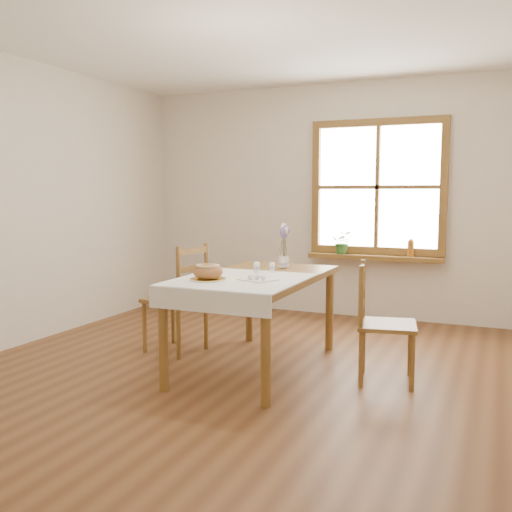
% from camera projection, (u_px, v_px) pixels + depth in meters
% --- Properties ---
extents(ground, '(5.00, 5.00, 0.00)m').
position_uv_depth(ground, '(240.00, 379.00, 4.29)').
color(ground, brown).
rests_on(ground, ground).
extents(room_walls, '(4.60, 5.10, 2.65)m').
position_uv_depth(room_walls, '(239.00, 149.00, 4.10)').
color(room_walls, silver).
rests_on(room_walls, ground).
extents(window, '(1.46, 0.08, 1.46)m').
position_uv_depth(window, '(378.00, 187.00, 6.18)').
color(window, brown).
rests_on(window, ground).
extents(window_sill, '(1.46, 0.20, 0.05)m').
position_uv_depth(window_sill, '(375.00, 257.00, 6.21)').
color(window_sill, brown).
rests_on(window_sill, ground).
extents(dining_table, '(0.90, 1.60, 0.75)m').
position_uv_depth(dining_table, '(256.00, 286.00, 4.49)').
color(dining_table, brown).
rests_on(dining_table, ground).
extents(table_linen, '(0.91, 0.99, 0.01)m').
position_uv_depth(table_linen, '(240.00, 280.00, 4.21)').
color(table_linen, white).
rests_on(table_linen, dining_table).
extents(chair_left, '(0.53, 0.51, 0.95)m').
position_uv_depth(chair_left, '(175.00, 298.00, 5.00)').
color(chair_left, brown).
rests_on(chair_left, ground).
extents(chair_right, '(0.50, 0.49, 0.88)m').
position_uv_depth(chair_right, '(387.00, 323.00, 4.18)').
color(chair_right, brown).
rests_on(chair_right, ground).
extents(bread_plate, '(0.28, 0.28, 0.01)m').
position_uv_depth(bread_plate, '(208.00, 279.00, 4.15)').
color(bread_plate, white).
rests_on(bread_plate, table_linen).
extents(bread_loaf, '(0.22, 0.22, 0.12)m').
position_uv_depth(bread_loaf, '(208.00, 270.00, 4.14)').
color(bread_loaf, '#AE743D').
rests_on(bread_loaf, bread_plate).
extents(egg_napkin, '(0.29, 0.27, 0.01)m').
position_uv_depth(egg_napkin, '(258.00, 280.00, 4.15)').
color(egg_napkin, white).
rests_on(egg_napkin, table_linen).
extents(eggs, '(0.23, 0.22, 0.04)m').
position_uv_depth(eggs, '(258.00, 276.00, 4.14)').
color(eggs, white).
rests_on(eggs, egg_napkin).
extents(salt_shaker, '(0.05, 0.05, 0.09)m').
position_uv_depth(salt_shaker, '(257.00, 267.00, 4.52)').
color(salt_shaker, white).
rests_on(salt_shaker, table_linen).
extents(pepper_shaker, '(0.05, 0.05, 0.08)m').
position_uv_depth(pepper_shaker, '(272.00, 267.00, 4.56)').
color(pepper_shaker, white).
rests_on(pepper_shaker, table_linen).
extents(flower_vase, '(0.09, 0.09, 0.09)m').
position_uv_depth(flower_vase, '(284.00, 263.00, 4.88)').
color(flower_vase, white).
rests_on(flower_vase, dining_table).
extents(lavender_bouquet, '(0.15, 0.15, 0.28)m').
position_uv_depth(lavender_bouquet, '(284.00, 241.00, 4.86)').
color(lavender_bouquet, '#6E5BA1').
rests_on(lavender_bouquet, flower_vase).
extents(potted_plant, '(0.25, 0.28, 0.20)m').
position_uv_depth(potted_plant, '(343.00, 245.00, 6.34)').
color(potted_plant, '#336B2A').
rests_on(potted_plant, window_sill).
extents(amber_bottle, '(0.08, 0.08, 0.19)m').
position_uv_depth(amber_bottle, '(411.00, 248.00, 6.04)').
color(amber_bottle, '#B06420').
rests_on(amber_bottle, window_sill).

